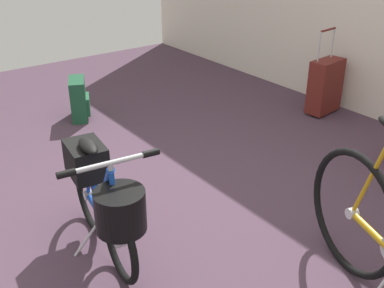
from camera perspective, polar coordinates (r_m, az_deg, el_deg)
The scene contains 4 objects.
ground_plane at distance 2.99m, azimuth -2.21°, elevation -10.74°, with size 8.09×8.09×0.00m, color #473342.
folding_bike_foreground at distance 2.65m, azimuth -10.74°, elevation -6.41°, with size 0.99×0.53×0.71m.
rolling_suitcase at distance 4.80m, azimuth 15.86°, elevation 6.83°, with size 0.22×0.38×0.83m.
backpack_on_floor at distance 4.65m, azimuth -13.56°, elevation 5.30°, with size 0.36×0.28×0.39m.
Camera 1 is at (1.98, -1.34, 1.79)m, focal length 43.92 mm.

